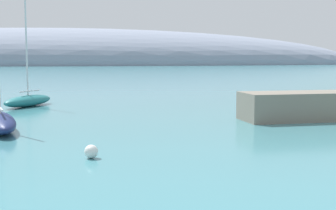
% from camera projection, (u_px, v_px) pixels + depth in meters
% --- Properties ---
extents(distant_ridge, '(330.57, 77.34, 37.47)m').
position_uv_depth(distant_ridge, '(57.00, 65.00, 239.73)').
color(distant_ridge, gray).
rests_on(distant_ridge, ground).
extents(sailboat_teal_near_shore, '(4.56, 6.14, 10.52)m').
position_uv_depth(sailboat_teal_near_shore, '(28.00, 100.00, 41.02)').
color(sailboat_teal_near_shore, '#1E6B70').
rests_on(sailboat_teal_near_shore, water).
extents(sailboat_navy_end_of_line, '(3.38, 6.94, 7.12)m').
position_uv_depth(sailboat_navy_end_of_line, '(0.00, 122.00, 27.49)').
color(sailboat_navy_end_of_line, navy).
rests_on(sailboat_navy_end_of_line, water).
extents(mooring_buoy_white, '(0.60, 0.60, 0.60)m').
position_uv_depth(mooring_buoy_white, '(91.00, 152.00, 20.17)').
color(mooring_buoy_white, silver).
rests_on(mooring_buoy_white, water).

